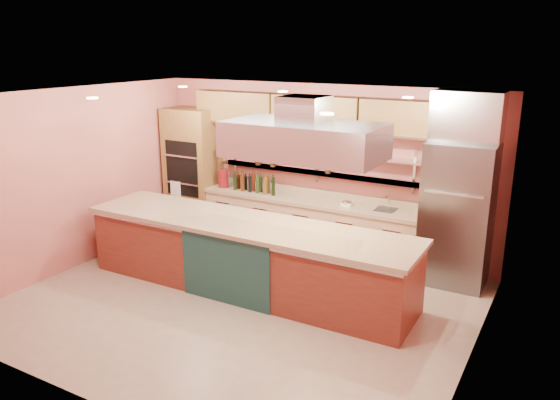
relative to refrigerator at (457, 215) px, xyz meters
The scene contains 21 objects.
floor 3.35m from the refrigerator, 137.68° to the right, with size 6.00×5.00×0.02m, color tan.
ceiling 3.63m from the refrigerator, 137.68° to the right, with size 6.00×5.00×0.02m, color black.
wall_back 2.40m from the refrigerator, behind, with size 6.00×0.04×2.80m, color #BC6059.
wall_front 5.21m from the refrigerator, 116.86° to the right, with size 6.00×0.04×2.80m, color #BC6059.
wall_left 5.77m from the refrigerator, 158.20° to the right, with size 0.04×5.00×2.80m, color #BC6059.
wall_right 2.26m from the refrigerator, 73.10° to the right, with size 0.04×5.00×2.80m, color #BC6059.
oven_stack 4.80m from the refrigerator, behind, with size 0.95×0.64×2.30m, color brown.
refrigerator is the anchor object (origin of this frame).
back_counter 2.47m from the refrigerator, behind, with size 3.84×0.64×0.93m, color tan.
wall_shelf_lower 2.43m from the refrigerator, behind, with size 3.60×0.26×0.03m, color silver.
wall_shelf_upper 2.50m from the refrigerator, behind, with size 3.60×0.26×0.03m, color silver.
upper_cabinets 2.69m from the refrigerator, behind, with size 4.60×0.36×0.55m, color brown.
range_hood 2.63m from the refrigerator, 133.96° to the right, with size 2.00×1.00×0.45m, color silver.
ceiling_downlights 3.50m from the refrigerator, 140.46° to the right, with size 4.00×2.80×0.02m, color #FFE5A5.
island 3.09m from the refrigerator, 146.26° to the right, with size 4.86×1.06×1.01m, color maroon.
flower_vase 4.10m from the refrigerator, behind, with size 0.18×0.18×0.32m, color maroon.
oil_bottle_cluster 3.43m from the refrigerator, behind, with size 0.90×0.26×0.29m, color black.
kitchen_scale 1.71m from the refrigerator, behind, with size 0.16×0.12×0.09m, color silver.
bar_faucet 1.06m from the refrigerator, behind, with size 0.03×0.03×0.25m, color white.
copper_kettle 3.68m from the refrigerator, behind, with size 0.17×0.17×0.13m, color #DA6332.
green_canister 3.06m from the refrigerator, behind, with size 0.17×0.17×0.20m, color #0F4825.
Camera 1 is at (3.80, -5.63, 3.42)m, focal length 35.00 mm.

